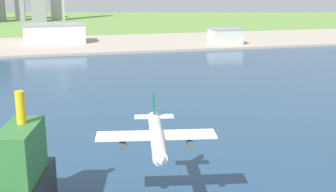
% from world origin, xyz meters
% --- Properties ---
extents(ground_plane, '(2400.00, 2400.00, 0.00)m').
position_xyz_m(ground_plane, '(0.00, 300.00, 0.00)').
color(ground_plane, '#648E42').
extents(water_bay, '(840.00, 360.00, 0.15)m').
position_xyz_m(water_bay, '(0.00, 240.00, 0.07)').
color(water_bay, navy).
rests_on(water_bay, ground).
extents(industrial_pier, '(840.00, 140.00, 2.50)m').
position_xyz_m(industrial_pier, '(0.00, 490.00, 1.25)').
color(industrial_pier, '#A99D8E').
rests_on(industrial_pier, ground).
extents(airplane_landing, '(35.70, 40.33, 12.49)m').
position_xyz_m(airplane_landing, '(5.39, 119.91, 23.55)').
color(airplane_landing, white).
extents(warehouse_main, '(64.54, 37.03, 20.14)m').
position_xyz_m(warehouse_main, '(-22.42, 501.44, 12.60)').
color(warehouse_main, silver).
rests_on(warehouse_main, industrial_pier).
extents(warehouse_annex, '(32.44, 24.67, 16.42)m').
position_xyz_m(warehouse_annex, '(153.00, 447.88, 10.73)').
color(warehouse_annex, silver).
rests_on(warehouse_annex, industrial_pier).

